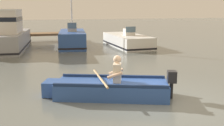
# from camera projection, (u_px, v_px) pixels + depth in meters

# --- Properties ---
(ground_plane) EXTENTS (120.00, 120.00, 0.00)m
(ground_plane) POSITION_uv_depth(u_px,v_px,m) (165.00, 103.00, 6.93)
(ground_plane) COLOR slate
(rowboat_with_person) EXTENTS (3.62, 2.33, 1.19)m
(rowboat_with_person) POSITION_uv_depth(u_px,v_px,m) (109.00, 88.00, 7.42)
(rowboat_with_person) COLOR #2D519E
(rowboat_with_person) RESTS_ON ground
(moored_boat_grey) EXTENTS (2.42, 6.34, 2.45)m
(moored_boat_grey) POSITION_uv_depth(u_px,v_px,m) (9.00, 35.00, 15.98)
(moored_boat_grey) COLOR gray
(moored_boat_grey) RESTS_ON ground
(moored_boat_blue) EXTENTS (2.29, 4.88, 4.74)m
(moored_boat_blue) POSITION_uv_depth(u_px,v_px,m) (72.00, 39.00, 17.46)
(moored_boat_blue) COLOR #2D519E
(moored_boat_blue) RESTS_ON ground
(moored_boat_white) EXTENTS (2.07, 4.99, 1.35)m
(moored_boat_white) POSITION_uv_depth(u_px,v_px,m) (127.00, 41.00, 17.61)
(moored_boat_white) COLOR white
(moored_boat_white) RESTS_ON ground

